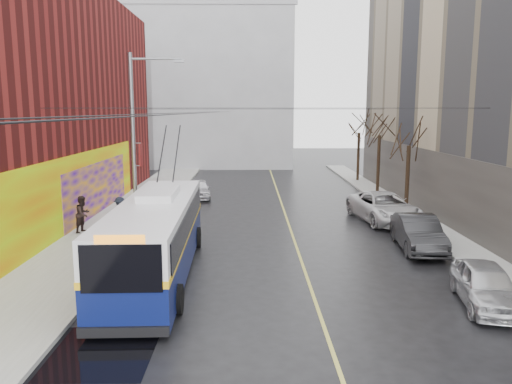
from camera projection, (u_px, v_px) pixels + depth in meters
ground at (273, 322)px, 15.03m from camera, size 140.00×140.00×0.00m
sidewalk_left at (114, 228)px, 26.76m from camera, size 4.00×60.00×0.15m
sidewalk_right at (428, 227)px, 26.98m from camera, size 2.00×60.00×0.15m
lane_line at (287, 221)px, 28.87m from camera, size 0.12×50.00×0.01m
building_far at (204, 87)px, 57.89m from camera, size 20.50×12.10×18.00m
streetlight_pole at (137, 141)px, 24.04m from camera, size 2.65×0.60×9.00m
catenary_wires at (217, 112)px, 28.56m from camera, size 18.00×60.00×0.22m
tree_near at (410, 133)px, 30.13m from camera, size 3.20×3.20×6.40m
tree_mid at (380, 125)px, 36.99m from camera, size 3.20×3.20×6.68m
tree_far at (359, 124)px, 43.92m from camera, size 3.20×3.20×6.57m
puddle at (99, 352)px, 13.14m from camera, size 2.84×3.09×0.01m
pigeons_flying at (220, 87)px, 24.01m from camera, size 4.56×3.57×1.79m
trolleybus at (156, 236)px, 19.14m from camera, size 2.99×11.91×5.60m
parked_car_a at (486, 285)px, 16.20m from camera, size 2.34×4.34×1.40m
parked_car_b at (418, 233)px, 22.74m from camera, size 2.05×4.88×1.57m
parked_car_c at (384, 207)px, 28.52m from camera, size 3.60×6.31×1.66m
following_car at (199, 189)px, 36.18m from camera, size 2.08×4.14×1.35m
pedestrian_a at (137, 211)px, 26.30m from camera, size 0.59×0.75×1.82m
pedestrian_b at (83, 214)px, 25.41m from camera, size 0.98×1.10×1.88m
pedestrian_c at (120, 213)px, 26.22m from camera, size 1.25×1.07×1.68m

